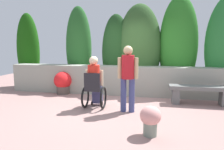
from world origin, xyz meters
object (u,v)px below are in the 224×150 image
Objects in this scene: person_standing_companion at (128,74)px; stone_bench at (200,92)px; person_in_wheelchair at (94,84)px; flower_pot_terracotta_by_wall at (63,82)px; flower_pot_purple_near at (150,119)px.

stone_bench is at bearing 31.79° from person_standing_companion.
person_in_wheelchair reaches higher than flower_pot_terracotta_by_wall.
stone_bench is 2.19× the size of flower_pot_terracotta_by_wall.
flower_pot_purple_near is (0.56, -1.26, -0.60)m from person_standing_companion.
flower_pot_terracotta_by_wall reaches higher than stone_bench.
flower_pot_purple_near is at bearing -62.45° from person_standing_companion.
flower_pot_purple_near reaches higher than stone_bench.
person_standing_companion is 2.95× the size of flower_pot_purple_near.
person_in_wheelchair is at bearing -160.45° from stone_bench.
flower_pot_purple_near is at bearing -117.36° from stone_bench.
flower_pot_purple_near is 0.74× the size of flower_pot_terracotta_by_wall.
person_in_wheelchair is 2.47× the size of flower_pot_purple_near.
flower_pot_terracotta_by_wall is (-2.33, 1.44, -0.53)m from person_standing_companion.
flower_pot_purple_near is at bearing -53.07° from person_in_wheelchair.
person_standing_companion is (0.87, -0.15, 0.29)m from person_in_wheelchair.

